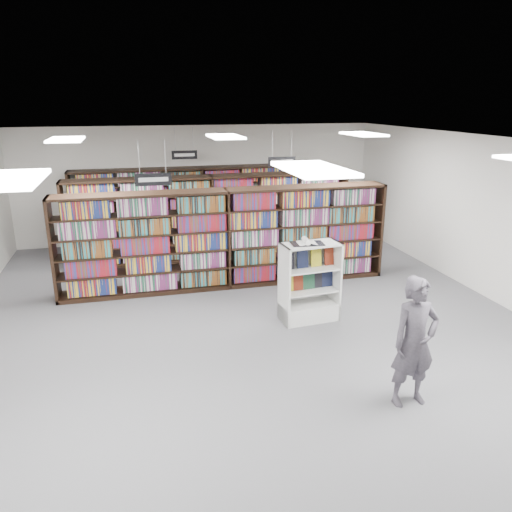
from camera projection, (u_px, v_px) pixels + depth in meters
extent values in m
plane|color=#4E4E53|center=(249.00, 323.00, 9.03)|extent=(12.00, 12.00, 0.00)
cube|color=white|center=(248.00, 143.00, 8.07)|extent=(10.00, 12.00, 0.10)
cube|color=silver|center=(200.00, 183.00, 14.10)|extent=(10.00, 0.10, 3.20)
cube|color=silver|center=(479.00, 493.00, 3.01)|extent=(10.00, 0.10, 3.20)
cube|color=silver|center=(498.00, 221.00, 9.72)|extent=(0.10, 12.00, 3.20)
cube|color=black|center=(227.00, 239.00, 10.57)|extent=(7.00, 0.60, 2.10)
cube|color=maroon|center=(227.00, 239.00, 10.57)|extent=(6.88, 0.42, 1.98)
cube|color=black|center=(212.00, 218.00, 12.42)|extent=(7.00, 0.60, 2.10)
cube|color=maroon|center=(212.00, 218.00, 12.42)|extent=(6.88, 0.42, 1.98)
cube|color=black|center=(202.00, 205.00, 13.99)|extent=(7.00, 0.60, 2.10)
cube|color=maroon|center=(202.00, 205.00, 13.99)|extent=(6.88, 0.42, 1.98)
cylinder|color=#B2B2B7|center=(139.00, 157.00, 8.68)|extent=(0.01, 0.01, 0.58)
cylinder|color=#B2B2B7|center=(165.00, 156.00, 8.79)|extent=(0.01, 0.01, 0.58)
cube|color=black|center=(153.00, 179.00, 8.86)|extent=(0.65, 0.02, 0.22)
cube|color=silver|center=(153.00, 180.00, 8.84)|extent=(0.52, 0.00, 0.08)
cylinder|color=#B2B2B7|center=(272.00, 144.00, 11.23)|extent=(0.01, 0.01, 0.58)
cylinder|color=#B2B2B7|center=(292.00, 144.00, 11.34)|extent=(0.01, 0.01, 0.58)
cube|color=black|center=(282.00, 162.00, 11.41)|extent=(0.65, 0.02, 0.22)
cube|color=silver|center=(282.00, 162.00, 11.40)|extent=(0.52, 0.00, 0.08)
cylinder|color=#B2B2B7|center=(175.00, 139.00, 12.62)|extent=(0.01, 0.01, 0.58)
cylinder|color=#B2B2B7|center=(193.00, 139.00, 12.72)|extent=(0.01, 0.01, 0.58)
cube|color=black|center=(185.00, 155.00, 12.79)|extent=(0.65, 0.02, 0.22)
cube|color=silver|center=(185.00, 155.00, 12.78)|extent=(0.52, 0.00, 0.08)
cube|color=white|center=(8.00, 180.00, 4.61)|extent=(0.60, 1.20, 0.04)
cube|color=white|center=(313.00, 169.00, 5.31)|extent=(0.60, 1.20, 0.04)
cube|color=white|center=(66.00, 139.00, 9.23)|extent=(0.60, 1.20, 0.04)
cube|color=white|center=(225.00, 137.00, 9.94)|extent=(0.60, 1.20, 0.04)
cube|color=white|center=(363.00, 134.00, 10.64)|extent=(0.60, 1.20, 0.04)
cube|color=silver|center=(309.00, 311.00, 9.15)|extent=(1.08, 0.61, 0.31)
cube|color=silver|center=(284.00, 285.00, 8.82)|extent=(0.09, 0.52, 1.45)
cube|color=silver|center=(334.00, 279.00, 9.13)|extent=(0.09, 0.52, 1.45)
cube|color=silver|center=(304.00, 278.00, 9.19)|extent=(1.04, 0.12, 1.45)
cube|color=silver|center=(311.00, 244.00, 8.76)|extent=(1.08, 0.61, 0.03)
cube|color=silver|center=(309.00, 290.00, 9.02)|extent=(1.00, 0.56, 0.02)
cube|color=silver|center=(310.00, 268.00, 8.90)|extent=(1.00, 0.56, 0.02)
cube|color=black|center=(289.00, 261.00, 8.76)|extent=(0.21, 0.09, 0.31)
cube|color=#131934|center=(302.00, 259.00, 8.85)|extent=(0.21, 0.09, 0.31)
cube|color=gold|center=(316.00, 258.00, 8.93)|extent=(0.21, 0.09, 0.31)
cube|color=maroon|center=(329.00, 256.00, 9.02)|extent=(0.21, 0.09, 0.31)
cube|color=gold|center=(289.00, 284.00, 8.90)|extent=(0.23, 0.08, 0.29)
cube|color=maroon|center=(299.00, 282.00, 8.96)|extent=(0.23, 0.08, 0.29)
cube|color=#1C472F|center=(309.00, 281.00, 9.02)|extent=(0.23, 0.08, 0.29)
cube|color=black|center=(318.00, 280.00, 9.08)|extent=(0.23, 0.08, 0.29)
cube|color=#131934|center=(327.00, 279.00, 9.14)|extent=(0.23, 0.08, 0.29)
cube|color=black|center=(307.00, 244.00, 8.72)|extent=(0.59, 0.38, 0.01)
cube|color=white|center=(300.00, 243.00, 8.69)|extent=(0.28, 0.32, 0.05)
cube|color=white|center=(314.00, 242.00, 8.75)|extent=(0.27, 0.32, 0.07)
cylinder|color=white|center=(306.00, 241.00, 8.70)|extent=(0.13, 0.30, 0.10)
imported|color=#4D4751|center=(415.00, 342.00, 6.42)|extent=(0.66, 0.45, 1.76)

